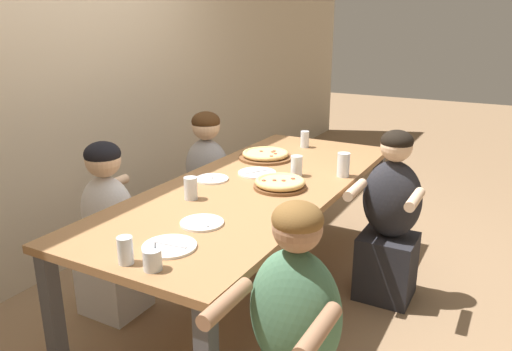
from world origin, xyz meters
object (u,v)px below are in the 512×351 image
empty_plate_c (257,173)px  drinking_glass_d (191,190)px  empty_plate_d (202,223)px  diner_near_midright (390,225)px  empty_plate_b (169,246)px  pizza_board_main (265,155)px  diner_far_midleft (111,236)px  drinking_glass_a (305,140)px  empty_plate_a (212,179)px  diner_far_midright (208,186)px  pizza_board_second (280,183)px  cocktail_glass_blue (153,261)px  drinking_glass_e (125,250)px  drinking_glass_b (343,165)px  drinking_glass_c (297,167)px

empty_plate_c → drinking_glass_d: bearing=170.7°
empty_plate_d → diner_near_midright: 1.30m
empty_plate_b → drinking_glass_d: bearing=27.0°
pizza_board_main → diner_far_midleft: bearing=153.7°
pizza_board_main → drinking_glass_a: drinking_glass_a is taller
pizza_board_main → empty_plate_a: pizza_board_main is taller
drinking_glass_a → diner_near_midright: (-0.50, -0.80, -0.34)m
empty_plate_d → diner_far_midright: 1.44m
empty_plate_b → drinking_glass_a: 1.89m
pizza_board_second → drinking_glass_a: size_ratio=2.47×
empty_plate_c → drinking_glass_d: (-0.58, 0.09, 0.05)m
pizza_board_main → diner_far_midleft: (-1.02, 0.50, -0.32)m
pizza_board_second → diner_far_midright: size_ratio=0.29×
empty_plate_a → cocktail_glass_blue: size_ratio=1.90×
empty_plate_a → drinking_glass_d: (-0.34, -0.09, 0.05)m
drinking_glass_e → diner_far_midright: diner_far_midright is taller
diner_far_midright → pizza_board_main: bearing=-1.7°
empty_plate_a → drinking_glass_d: bearing=-165.3°
empty_plate_a → empty_plate_b: (-0.87, -0.36, -0.00)m
empty_plate_b → diner_near_midright: size_ratio=0.21×
cocktail_glass_blue → drinking_glass_a: drinking_glass_a is taller
empty_plate_d → drinking_glass_b: size_ratio=1.40×
drinking_glass_d → empty_plate_a: bearing=14.7°
drinking_glass_d → diner_far_midleft: diner_far_midleft is taller
pizza_board_second → empty_plate_c: 0.31m
empty_plate_d → diner_far_midright: bearing=33.1°
pizza_board_second → empty_plate_d: (-0.65, 0.09, -0.02)m
drinking_glass_b → diner_far_midright: diner_far_midright is taller
pizza_board_second → diner_near_midright: (0.45, -0.54, -0.31)m
empty_plate_a → diner_far_midleft: size_ratio=0.19×
drinking_glass_a → drinking_glass_c: drinking_glass_c is taller
empty_plate_b → empty_plate_c: (1.11, 0.18, -0.00)m
empty_plate_b → drinking_glass_c: (1.19, -0.06, 0.05)m
drinking_glass_c → drinking_glass_d: bearing=153.3°
drinking_glass_c → cocktail_glass_blue: bearing=-179.7°
diner_near_midright → diner_far_midright: 1.42m
drinking_glass_d → diner_far_midright: (0.93, 0.52, -0.34)m
pizza_board_second → empty_plate_a: bearing=98.1°
drinking_glass_a → diner_far_midleft: diner_far_midleft is taller
pizza_board_second → cocktail_glass_blue: cocktail_glass_blue is taller
empty_plate_c → diner_far_midright: size_ratio=0.22×
empty_plate_b → drinking_glass_b: (1.32, -0.31, 0.07)m
empty_plate_d → cocktail_glass_blue: size_ratio=1.96×
empty_plate_c → pizza_board_main: bearing=19.2°
drinking_glass_c → diner_far_midright: bearing=72.3°
drinking_glass_a → empty_plate_d: bearing=-174.3°
drinking_glass_b → drinking_glass_d: bearing=143.2°
empty_plate_b → diner_far_midright: bearing=28.6°
drinking_glass_a → diner_far_midright: bearing=124.0°
diner_far_midleft → drinking_glass_b: bearing=38.6°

